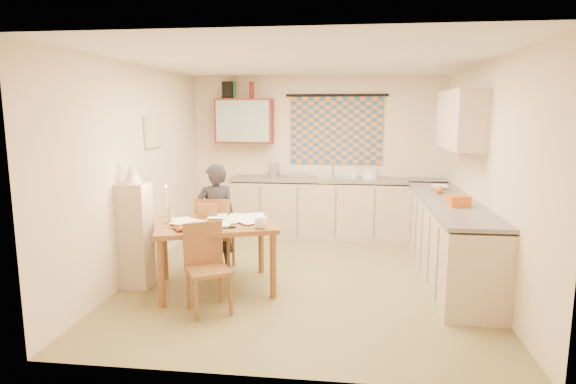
# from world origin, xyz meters

# --- Properties ---
(floor) EXTENTS (4.00, 4.50, 0.02)m
(floor) POSITION_xyz_m (0.00, 0.00, -0.01)
(floor) COLOR olive
(floor) RESTS_ON ground
(ceiling) EXTENTS (4.00, 4.50, 0.02)m
(ceiling) POSITION_xyz_m (0.00, 0.00, 2.51)
(ceiling) COLOR white
(ceiling) RESTS_ON floor
(wall_back) EXTENTS (4.00, 0.02, 2.50)m
(wall_back) POSITION_xyz_m (0.00, 2.26, 1.25)
(wall_back) COLOR beige
(wall_back) RESTS_ON floor
(wall_front) EXTENTS (4.00, 0.02, 2.50)m
(wall_front) POSITION_xyz_m (0.00, -2.26, 1.25)
(wall_front) COLOR beige
(wall_front) RESTS_ON floor
(wall_left) EXTENTS (0.02, 4.50, 2.50)m
(wall_left) POSITION_xyz_m (-2.01, 0.00, 1.25)
(wall_left) COLOR beige
(wall_left) RESTS_ON floor
(wall_right) EXTENTS (0.02, 4.50, 2.50)m
(wall_right) POSITION_xyz_m (2.01, 0.00, 1.25)
(wall_right) COLOR beige
(wall_right) RESTS_ON floor
(window_blind) EXTENTS (1.45, 0.03, 1.05)m
(window_blind) POSITION_xyz_m (0.30, 2.22, 1.65)
(window_blind) COLOR #365774
(window_blind) RESTS_ON wall_back
(curtain_rod) EXTENTS (1.60, 0.04, 0.04)m
(curtain_rod) POSITION_xyz_m (0.30, 2.20, 2.20)
(curtain_rod) COLOR black
(curtain_rod) RESTS_ON wall_back
(wall_cabinet) EXTENTS (0.90, 0.34, 0.70)m
(wall_cabinet) POSITION_xyz_m (-1.15, 2.08, 1.80)
(wall_cabinet) COLOR maroon
(wall_cabinet) RESTS_ON wall_back
(wall_cabinet_glass) EXTENTS (0.84, 0.02, 0.64)m
(wall_cabinet_glass) POSITION_xyz_m (-1.15, 1.91, 1.80)
(wall_cabinet_glass) COLOR #99B2A5
(wall_cabinet_glass) RESTS_ON wall_back
(upper_cabinet_right) EXTENTS (0.34, 1.30, 0.70)m
(upper_cabinet_right) POSITION_xyz_m (1.83, 0.55, 1.85)
(upper_cabinet_right) COLOR tan
(upper_cabinet_right) RESTS_ON wall_right
(framed_print) EXTENTS (0.04, 0.50, 0.40)m
(framed_print) POSITION_xyz_m (-1.97, 0.40, 1.70)
(framed_print) COLOR beige
(framed_print) RESTS_ON wall_left
(print_canvas) EXTENTS (0.01, 0.42, 0.32)m
(print_canvas) POSITION_xyz_m (-1.95, 0.40, 1.70)
(print_canvas) COLOR white
(print_canvas) RESTS_ON wall_left
(counter_back) EXTENTS (3.30, 0.62, 0.92)m
(counter_back) POSITION_xyz_m (0.32, 1.95, 0.45)
(counter_back) COLOR tan
(counter_back) RESTS_ON floor
(counter_right) EXTENTS (0.62, 2.95, 0.92)m
(counter_right) POSITION_xyz_m (1.70, 0.30, 0.45)
(counter_right) COLOR tan
(counter_right) RESTS_ON floor
(stove) EXTENTS (0.56, 0.56, 0.87)m
(stove) POSITION_xyz_m (1.70, -0.79, 0.43)
(stove) COLOR white
(stove) RESTS_ON floor
(sink) EXTENTS (0.62, 0.54, 0.10)m
(sink) POSITION_xyz_m (0.30, 1.95, 0.88)
(sink) COLOR silver
(sink) RESTS_ON counter_back
(tap) EXTENTS (0.03, 0.03, 0.28)m
(tap) POSITION_xyz_m (0.26, 2.13, 1.06)
(tap) COLOR silver
(tap) RESTS_ON counter_back
(dish_rack) EXTENTS (0.39, 0.35, 0.06)m
(dish_rack) POSITION_xyz_m (-0.27, 1.95, 0.95)
(dish_rack) COLOR silver
(dish_rack) RESTS_ON counter_back
(kettle) EXTENTS (0.21, 0.21, 0.24)m
(kettle) POSITION_xyz_m (-0.66, 1.95, 1.04)
(kettle) COLOR silver
(kettle) RESTS_ON counter_back
(mixing_bowl) EXTENTS (0.26, 0.26, 0.16)m
(mixing_bowl) POSITION_xyz_m (0.84, 1.95, 1.00)
(mixing_bowl) COLOR white
(mixing_bowl) RESTS_ON counter_back
(soap_bottle) EXTENTS (0.14, 0.14, 0.19)m
(soap_bottle) POSITION_xyz_m (0.59, 2.00, 1.01)
(soap_bottle) COLOR white
(soap_bottle) RESTS_ON counter_back
(bowl) EXTENTS (0.33, 0.33, 0.06)m
(bowl) POSITION_xyz_m (1.70, 1.03, 0.95)
(bowl) COLOR white
(bowl) RESTS_ON counter_right
(orange_bag) EXTENTS (0.25, 0.20, 0.12)m
(orange_bag) POSITION_xyz_m (1.70, -0.15, 0.98)
(orange_bag) COLOR #CA5F15
(orange_bag) RESTS_ON counter_right
(fruit_orange) EXTENTS (0.10, 0.10, 0.10)m
(fruit_orange) POSITION_xyz_m (1.65, 0.69, 0.97)
(fruit_orange) COLOR #CA5F15
(fruit_orange) RESTS_ON counter_right
(speaker) EXTENTS (0.18, 0.22, 0.26)m
(speaker) POSITION_xyz_m (-1.40, 2.08, 2.28)
(speaker) COLOR black
(speaker) RESTS_ON wall_cabinet
(bottle_green) EXTENTS (0.08, 0.08, 0.26)m
(bottle_green) POSITION_xyz_m (-1.32, 2.08, 2.28)
(bottle_green) COLOR #195926
(bottle_green) RESTS_ON wall_cabinet
(bottle_brown) EXTENTS (0.08, 0.08, 0.26)m
(bottle_brown) POSITION_xyz_m (-1.03, 2.08, 2.28)
(bottle_brown) COLOR maroon
(bottle_brown) RESTS_ON wall_cabinet
(dining_table) EXTENTS (1.50, 1.31, 0.75)m
(dining_table) POSITION_xyz_m (-0.94, -0.51, 0.38)
(dining_table) COLOR brown
(dining_table) RESTS_ON floor
(chair_far) EXTENTS (0.45, 0.45, 0.93)m
(chair_far) POSITION_xyz_m (-1.10, 0.08, 0.29)
(chair_far) COLOR brown
(chair_far) RESTS_ON floor
(chair_near) EXTENTS (0.54, 0.54, 0.87)m
(chair_near) POSITION_xyz_m (-0.85, -1.13, 0.27)
(chair_near) COLOR brown
(chair_near) RESTS_ON floor
(person) EXTENTS (0.75, 0.72, 1.34)m
(person) POSITION_xyz_m (-1.08, 0.03, 0.67)
(person) COLOR black
(person) RESTS_ON floor
(shelf_stand) EXTENTS (0.32, 0.30, 1.17)m
(shelf_stand) POSITION_xyz_m (-1.84, -0.56, 0.59)
(shelf_stand) COLOR tan
(shelf_stand) RESTS_ON floor
(lampshade) EXTENTS (0.20, 0.20, 0.22)m
(lampshade) POSITION_xyz_m (-1.84, -0.56, 1.28)
(lampshade) COLOR beige
(lampshade) RESTS_ON shelf_stand
(letter_rack) EXTENTS (0.24, 0.16, 0.16)m
(letter_rack) POSITION_xyz_m (-1.09, -0.26, 0.83)
(letter_rack) COLOR brown
(letter_rack) RESTS_ON dining_table
(mug) EXTENTS (0.25, 0.25, 0.10)m
(mug) POSITION_xyz_m (-0.40, -0.71, 0.80)
(mug) COLOR white
(mug) RESTS_ON dining_table
(magazine) EXTENTS (0.41, 0.42, 0.02)m
(magazine) POSITION_xyz_m (-1.26, -0.91, 0.76)
(magazine) COLOR maroon
(magazine) RESTS_ON dining_table
(book) EXTENTS (0.20, 0.27, 0.02)m
(book) POSITION_xyz_m (-1.30, -0.74, 0.76)
(book) COLOR #CA5F15
(book) RESTS_ON dining_table
(orange_box) EXTENTS (0.14, 0.11, 0.04)m
(orange_box) POSITION_xyz_m (-1.13, -0.92, 0.77)
(orange_box) COLOR #CA5F15
(orange_box) RESTS_ON dining_table
(eyeglasses) EXTENTS (0.14, 0.08, 0.02)m
(eyeglasses) POSITION_xyz_m (-0.72, -0.74, 0.76)
(eyeglasses) COLOR black
(eyeglasses) RESTS_ON dining_table
(candle_holder) EXTENTS (0.08, 0.08, 0.18)m
(candle_holder) POSITION_xyz_m (-1.41, -0.61, 0.84)
(candle_holder) COLOR silver
(candle_holder) RESTS_ON dining_table
(candle) EXTENTS (0.03, 0.03, 0.22)m
(candle) POSITION_xyz_m (-1.44, -0.62, 1.04)
(candle) COLOR white
(candle) RESTS_ON dining_table
(candle_flame) EXTENTS (0.02, 0.02, 0.02)m
(candle_flame) POSITION_xyz_m (-1.43, -0.65, 1.16)
(candle_flame) COLOR #FFCC66
(candle_flame) RESTS_ON dining_table
(papers) EXTENTS (1.07, 1.05, 0.02)m
(papers) POSITION_xyz_m (-0.86, -0.45, 0.76)
(papers) COLOR white
(papers) RESTS_ON dining_table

